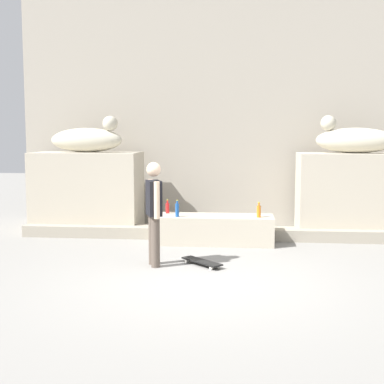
{
  "coord_description": "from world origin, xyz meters",
  "views": [
    {
      "loc": [
        0.55,
        -7.33,
        2.12
      ],
      "look_at": [
        -0.35,
        1.86,
        1.1
      ],
      "focal_mm": 49.59,
      "sensor_mm": 36.0,
      "label": 1
    }
  ],
  "objects_px": {
    "statue_reclining_left": "(88,139)",
    "bottle_red": "(168,208)",
    "skateboard": "(202,262)",
    "bottle_orange": "(259,211)",
    "statue_reclining_right": "(354,139)",
    "skater": "(154,209)",
    "bottle_blue": "(177,210)"
  },
  "relations": [
    {
      "from": "statue_reclining_left",
      "to": "bottle_red",
      "type": "xyz_separation_m",
      "value": [
        1.84,
        -0.84,
        -1.35
      ]
    },
    {
      "from": "skateboard",
      "to": "bottle_orange",
      "type": "xyz_separation_m",
      "value": [
        0.95,
        1.63,
        0.6
      ]
    },
    {
      "from": "statue_reclining_right",
      "to": "skater",
      "type": "xyz_separation_m",
      "value": [
        -3.66,
        -2.9,
        -1.08
      ]
    },
    {
      "from": "statue_reclining_right",
      "to": "bottle_red",
      "type": "distance_m",
      "value": 4.06
    },
    {
      "from": "statue_reclining_right",
      "to": "bottle_orange",
      "type": "xyz_separation_m",
      "value": [
        -1.95,
        -1.19,
        -1.34
      ]
    },
    {
      "from": "statue_reclining_left",
      "to": "bottle_blue",
      "type": "distance_m",
      "value": 2.78
    },
    {
      "from": "bottle_blue",
      "to": "bottle_orange",
      "type": "relative_size",
      "value": 1.11
    },
    {
      "from": "bottle_blue",
      "to": "bottle_red",
      "type": "relative_size",
      "value": 1.19
    },
    {
      "from": "statue_reclining_left",
      "to": "bottle_orange",
      "type": "relative_size",
      "value": 5.65
    },
    {
      "from": "bottle_red",
      "to": "bottle_orange",
      "type": "relative_size",
      "value": 0.93
    },
    {
      "from": "bottle_orange",
      "to": "statue_reclining_left",
      "type": "bearing_deg",
      "value": 162.01
    },
    {
      "from": "statue_reclining_left",
      "to": "skater",
      "type": "xyz_separation_m",
      "value": [
        1.92,
        -2.89,
        -1.08
      ]
    },
    {
      "from": "skateboard",
      "to": "bottle_orange",
      "type": "height_order",
      "value": "bottle_orange"
    },
    {
      "from": "skater",
      "to": "bottle_orange",
      "type": "xyz_separation_m",
      "value": [
        1.71,
        1.71,
        -0.26
      ]
    },
    {
      "from": "bottle_blue",
      "to": "bottle_red",
      "type": "distance_m",
      "value": 0.49
    },
    {
      "from": "bottle_blue",
      "to": "bottle_orange",
      "type": "bearing_deg",
      "value": 2.99
    },
    {
      "from": "bottle_blue",
      "to": "bottle_red",
      "type": "height_order",
      "value": "bottle_blue"
    },
    {
      "from": "bottle_blue",
      "to": "skateboard",
      "type": "bearing_deg",
      "value": -68.98
    },
    {
      "from": "statue_reclining_left",
      "to": "skateboard",
      "type": "bearing_deg",
      "value": -40.21
    },
    {
      "from": "bottle_blue",
      "to": "bottle_orange",
      "type": "distance_m",
      "value": 1.55
    },
    {
      "from": "statue_reclining_right",
      "to": "bottle_orange",
      "type": "height_order",
      "value": "statue_reclining_right"
    },
    {
      "from": "skater",
      "to": "bottle_blue",
      "type": "bearing_deg",
      "value": 152.43
    },
    {
      "from": "statue_reclining_left",
      "to": "skateboard",
      "type": "xyz_separation_m",
      "value": [
        2.68,
        -2.81,
        -1.94
      ]
    },
    {
      "from": "statue_reclining_right",
      "to": "bottle_red",
      "type": "xyz_separation_m",
      "value": [
        -3.74,
        -0.85,
        -1.35
      ]
    },
    {
      "from": "statue_reclining_left",
      "to": "bottle_red",
      "type": "bearing_deg",
      "value": -18.34
    },
    {
      "from": "skateboard",
      "to": "skater",
      "type": "bearing_deg",
      "value": -129.43
    },
    {
      "from": "statue_reclining_right",
      "to": "skater",
      "type": "distance_m",
      "value": 4.79
    },
    {
      "from": "statue_reclining_right",
      "to": "skateboard",
      "type": "bearing_deg",
      "value": 55.09
    },
    {
      "from": "statue_reclining_left",
      "to": "bottle_orange",
      "type": "height_order",
      "value": "statue_reclining_left"
    },
    {
      "from": "skater",
      "to": "bottle_red",
      "type": "relative_size",
      "value": 6.14
    },
    {
      "from": "skater",
      "to": "bottle_orange",
      "type": "relative_size",
      "value": 5.72
    },
    {
      "from": "skater",
      "to": "bottle_orange",
      "type": "bearing_deg",
      "value": 113.26
    }
  ]
}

